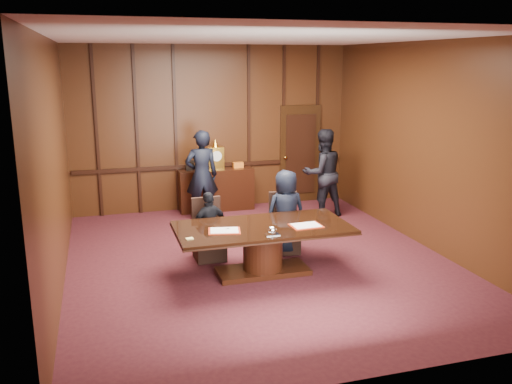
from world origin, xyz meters
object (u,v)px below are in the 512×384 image
(witness_left, at_px, (202,175))
(witness_right, at_px, (322,173))
(sideboard, at_px, (216,188))
(conference_table, at_px, (263,242))
(signatory_left, at_px, (210,226))
(signatory_right, at_px, (286,212))

(witness_left, distance_m, witness_right, 2.48)
(sideboard, distance_m, conference_table, 3.76)
(sideboard, distance_m, signatory_left, 3.06)
(signatory_right, height_order, witness_right, witness_right)
(witness_left, xyz_separation_m, witness_right, (2.44, -0.44, -0.01))
(sideboard, xyz_separation_m, conference_table, (-0.10, -3.76, 0.02))
(witness_left, height_order, witness_right, witness_left)
(sideboard, height_order, witness_left, witness_left)
(conference_table, bearing_deg, signatory_right, 50.91)
(sideboard, bearing_deg, witness_left, -124.24)
(conference_table, distance_m, signatory_left, 1.03)
(sideboard, relative_size, conference_table, 0.61)
(signatory_right, height_order, witness_left, witness_left)
(sideboard, relative_size, witness_right, 0.88)
(sideboard, height_order, signatory_right, sideboard)
(signatory_right, distance_m, witness_left, 2.54)
(signatory_right, bearing_deg, witness_left, -72.22)
(sideboard, relative_size, witness_left, 0.87)
(signatory_left, distance_m, witness_left, 2.38)
(signatory_right, relative_size, witness_left, 0.77)
(conference_table, bearing_deg, witness_left, 95.91)
(signatory_right, bearing_deg, witness_right, -132.70)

